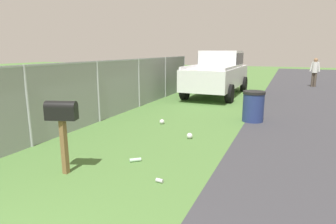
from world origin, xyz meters
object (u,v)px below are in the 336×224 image
at_px(pickup_truck, 218,72).
at_px(trash_bin, 253,106).
at_px(mailbox, 62,116).
at_px(pedestrian, 315,70).

bearing_deg(pickup_truck, trash_bin, -154.74).
bearing_deg(trash_bin, mailbox, 153.47).
relative_size(mailbox, pedestrian, 0.77).
distance_m(mailbox, trash_bin, 5.74).
bearing_deg(mailbox, trash_bin, -45.14).
xyz_separation_m(pickup_truck, pedestrian, (5.16, -4.50, -0.14)).
height_order(mailbox, pickup_truck, pickup_truck).
relative_size(mailbox, trash_bin, 1.40).
xyz_separation_m(mailbox, trash_bin, (5.11, -2.55, -0.57)).
xyz_separation_m(pickup_truck, trash_bin, (-4.83, -2.20, -0.64)).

